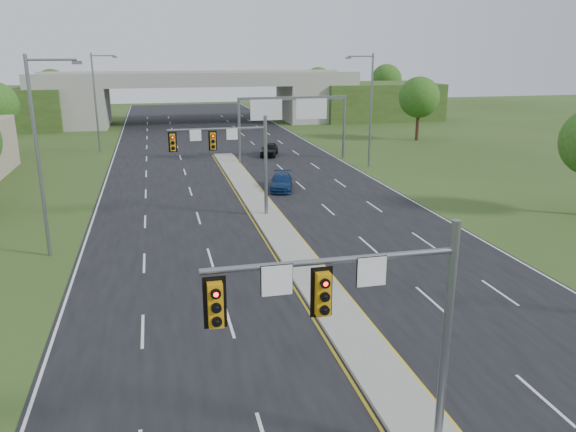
# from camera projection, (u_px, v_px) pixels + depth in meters

# --- Properties ---
(road) EXTENTS (24.00, 160.00, 0.02)m
(road) POSITION_uv_depth(u_px,v_px,m) (244.00, 184.00, 48.80)
(road) COLOR black
(road) RESTS_ON ground
(median) EXTENTS (2.00, 54.00, 0.16)m
(median) POSITION_uv_depth(u_px,v_px,m) (272.00, 223.00, 37.58)
(median) COLOR gray
(median) RESTS_ON road
(lane_markings) EXTENTS (23.72, 160.00, 0.01)m
(lane_markings) POSITION_uv_depth(u_px,v_px,m) (249.00, 202.00, 42.98)
(lane_markings) COLOR gold
(lane_markings) RESTS_ON road
(signal_mast_near) EXTENTS (6.62, 0.60, 7.00)m
(signal_mast_near) POSITION_uv_depth(u_px,v_px,m) (370.00, 313.00, 14.23)
(signal_mast_near) COLOR slate
(signal_mast_near) RESTS_ON ground
(signal_mast_far) EXTENTS (6.62, 0.60, 7.00)m
(signal_mast_far) POSITION_uv_depth(u_px,v_px,m) (233.00, 151.00, 37.57)
(signal_mast_far) COLOR slate
(signal_mast_far) RESTS_ON ground
(sign_gantry) EXTENTS (11.58, 0.44, 6.67)m
(sign_gantry) POSITION_uv_depth(u_px,v_px,m) (291.00, 111.00, 58.08)
(sign_gantry) COLOR slate
(sign_gantry) RESTS_ON ground
(overpass) EXTENTS (80.00, 14.00, 8.10)m
(overpass) POSITION_uv_depth(u_px,v_px,m) (199.00, 101.00, 89.82)
(overpass) COLOR gray
(overpass) RESTS_ON ground
(lightpole_l_mid) EXTENTS (2.85, 0.25, 11.00)m
(lightpole_l_mid) POSITION_uv_depth(u_px,v_px,m) (41.00, 148.00, 30.13)
(lightpole_l_mid) COLOR slate
(lightpole_l_mid) RESTS_ON ground
(lightpole_l_far) EXTENTS (2.85, 0.25, 11.00)m
(lightpole_l_far) POSITION_uv_depth(u_px,v_px,m) (97.00, 98.00, 62.80)
(lightpole_l_far) COLOR slate
(lightpole_l_far) RESTS_ON ground
(lightpole_r_far) EXTENTS (2.85, 0.25, 11.00)m
(lightpole_r_far) POSITION_uv_depth(u_px,v_px,m) (369.00, 105.00, 54.72)
(lightpole_r_far) COLOR slate
(lightpole_r_far) RESTS_ON ground
(tree_r_mid) EXTENTS (5.20, 5.20, 8.12)m
(tree_r_mid) POSITION_uv_depth(u_px,v_px,m) (419.00, 97.00, 71.71)
(tree_r_mid) COLOR #382316
(tree_r_mid) RESTS_ON ground
(tree_back_b) EXTENTS (5.60, 5.60, 8.32)m
(tree_back_b) POSITION_uv_depth(u_px,v_px,m) (52.00, 86.00, 97.00)
(tree_back_b) COLOR #382316
(tree_back_b) RESTS_ON ground
(tree_back_c) EXTENTS (5.60, 5.60, 8.32)m
(tree_back_c) POSITION_uv_depth(u_px,v_px,m) (318.00, 82.00, 107.68)
(tree_back_c) COLOR #382316
(tree_back_c) RESTS_ON ground
(tree_back_d) EXTENTS (6.00, 6.00, 8.85)m
(tree_back_d) POSITION_uv_depth(u_px,v_px,m) (386.00, 80.00, 110.70)
(tree_back_d) COLOR #382316
(tree_back_d) RESTS_ON ground
(car_far_b) EXTENTS (2.88, 4.72, 1.28)m
(car_far_b) POSITION_uv_depth(u_px,v_px,m) (281.00, 182.00, 46.80)
(car_far_b) COLOR navy
(car_far_b) RESTS_ON road
(car_far_c) EXTENTS (2.92, 4.50, 1.43)m
(car_far_c) POSITION_uv_depth(u_px,v_px,m) (269.00, 149.00, 62.11)
(car_far_c) COLOR black
(car_far_c) RESTS_ON road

